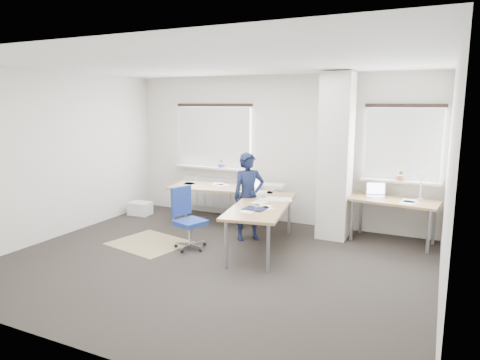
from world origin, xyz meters
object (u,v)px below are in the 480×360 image
at_px(desk_side, 394,202).
at_px(person, 249,197).
at_px(task_chair, 189,231).
at_px(desk_main, 244,197).

distance_m(desk_side, person, 2.38).
bearing_deg(task_chair, desk_side, 49.35).
xyz_separation_m(desk_side, person, (-2.21, -0.87, 0.05)).
xyz_separation_m(desk_main, person, (0.16, -0.15, 0.04)).
bearing_deg(person, desk_main, 94.12).
height_order(desk_main, task_chair, task_chair).
bearing_deg(task_chair, desk_main, 81.40).
distance_m(desk_main, task_chair, 1.17).
bearing_deg(person, desk_side, -21.42).
relative_size(desk_side, task_chair, 1.52).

